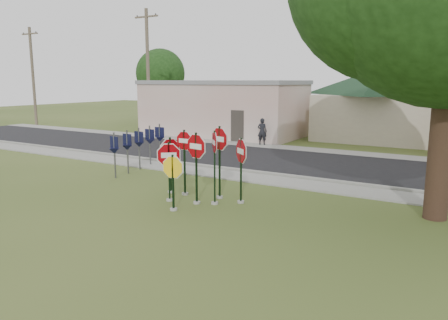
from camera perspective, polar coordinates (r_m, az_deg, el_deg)
The scene contains 20 objects.
ground at distance 14.52m, azimuth -6.92°, elevation -6.48°, with size 120.00×120.00×0.00m, color #3D511E.
sidewalk_near at distance 18.99m, azimuth 3.37°, elevation -2.31°, with size 60.00×1.60×0.06m, color gray.
road at distance 22.99m, azimuth 8.63°, elevation -0.21°, with size 60.00×7.00×0.04m, color black.
sidewalk_far at distance 26.95m, azimuth 12.17°, elevation 1.24°, with size 60.00×1.60×0.06m, color gray.
curb at distance 19.85m, azimuth 4.72°, elevation -1.65°, with size 60.00×0.20×0.14m, color gray.
stop_sign_center at distance 14.78m, azimuth -3.64°, elevation 0.35°, with size 1.16×0.24×2.59m.
stop_sign_yellow at distance 14.16m, azimuth -6.69°, elevation -2.19°, with size 1.02×0.24×1.95m.
stop_sign_left at distance 15.26m, azimuth -7.20°, elevation -0.49°, with size 0.89×0.74×2.21m.
stop_sign_right at distance 14.69m, azimuth -1.24°, elevation 0.29°, with size 0.67×0.74×2.63m.
stop_sign_back_right at distance 15.43m, azimuth -0.58°, elevation 1.17°, with size 1.09×0.36×2.73m.
stop_sign_back_left at distance 16.00m, azimuth -5.18°, elevation 0.78°, with size 0.98×0.24×2.52m.
stop_sign_far_right at distance 14.87m, azimuth 2.24°, elevation -0.11°, with size 0.92×0.74×2.41m.
stop_sign_far_left at distance 16.39m, azimuth -7.04°, elevation 0.31°, with size 0.49×1.03×2.23m.
route_sign_row at distance 21.04m, azimuth -11.02°, elevation 2.06°, with size 1.43×4.63×2.00m.
building_stucco at distance 33.91m, azimuth -0.16°, elevation 6.90°, with size 12.20×6.20×4.20m.
building_house at distance 33.56m, azimuth 20.08°, elevation 8.80°, with size 11.60×11.60×6.20m.
utility_pole_near at distance 34.55m, azimuth -9.90°, elevation 11.48°, with size 2.20×0.26×9.50m.
utility_pole_far at distance 44.98m, azimuth -23.69°, elevation 10.16°, with size 2.20×0.26×9.00m.
bg_tree_left at distance 45.14m, azimuth -8.29°, elevation 11.11°, with size 4.90×4.90×7.35m.
pedestrian at distance 28.54m, azimuth 5.01°, elevation 3.74°, with size 0.63×0.41×1.73m, color black.
Camera 1 is at (8.64, -10.89, 4.18)m, focal length 35.00 mm.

